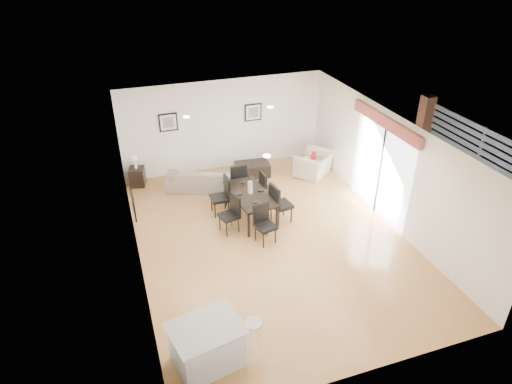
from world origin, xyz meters
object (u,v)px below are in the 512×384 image
object	(u,v)px
dining_chair_wnear	(232,211)
bar_stool	(254,326)
dining_chair_enear	(278,202)
dining_chair_head	(263,221)
dining_chair_efar	(267,187)
coffee_table	(252,169)
sofa	(203,179)
dining_table	(250,196)
armchair	(314,164)
kitchen_island	(207,345)
dining_chair_foot	(238,179)
dining_chair_wfar	(223,194)
side_table	(137,177)

from	to	relation	value
dining_chair_wnear	bar_stool	size ratio (longest dim) A/B	1.45
dining_chair_enear	bar_stool	world-z (taller)	dining_chair_enear
dining_chair_enear	dining_chair_head	distance (m)	0.85
dining_chair_enear	dining_chair_efar	xyz separation A→B (m)	(0.00, 0.85, -0.03)
dining_chair_efar	coffee_table	bearing A→B (deg)	-8.42
dining_chair_enear	bar_stool	bearing A→B (deg)	143.43
sofa	bar_stool	xyz separation A→B (m)	(-0.50, -5.86, 0.26)
dining_table	armchair	bearing A→B (deg)	28.06
armchair	kitchen_island	size ratio (longest dim) A/B	0.81
dining_chair_foot	armchair	bearing A→B (deg)	-166.05
dining_chair_foot	kitchen_island	world-z (taller)	dining_chair_foot
dining_table	dining_chair_head	distance (m)	1.04
bar_stool	dining_chair_head	bearing A→B (deg)	67.32
dining_chair_wnear	kitchen_island	world-z (taller)	dining_chair_wnear
dining_table	bar_stool	bearing A→B (deg)	-111.95
coffee_table	kitchen_island	size ratio (longest dim) A/B	0.76
dining_chair_head	dining_chair_enear	bearing A→B (deg)	30.27
dining_chair_wfar	dining_chair_foot	xyz separation A→B (m)	(0.58, 0.61, -0.00)
dining_chair_foot	coffee_table	bearing A→B (deg)	-123.54
sofa	dining_chair_efar	bearing A→B (deg)	152.91
armchair	dining_chair_efar	distance (m)	2.26
dining_chair_wfar	dining_chair_enear	xyz separation A→B (m)	(1.16, -0.85, 0.01)
kitchen_island	dining_chair_wnear	bearing A→B (deg)	56.27
dining_table	dining_chair_wfar	distance (m)	0.72
dining_chair_wnear	dining_chair_foot	distance (m)	1.54
coffee_table	dining_chair_wnear	bearing A→B (deg)	-113.34
armchair	coffee_table	xyz separation A→B (m)	(-1.74, 0.54, -0.15)
dining_chair_wnear	dining_chair_enear	xyz separation A→B (m)	(1.17, -0.03, 0.05)
sofa	dining_table	distance (m)	2.03
dining_chair_wfar	dining_chair_foot	size ratio (longest dim) A/B	1.00
side_table	dining_chair_wfar	bearing A→B (deg)	-48.96
armchair	dining_chair_head	size ratio (longest dim) A/B	1.11
kitchen_island	sofa	bearing A→B (deg)	65.98
armchair	dining_table	size ratio (longest dim) A/B	0.61
coffee_table	kitchen_island	distance (m)	6.77
dining_chair_wfar	side_table	bearing A→B (deg)	-138.99
dining_chair_enear	dining_chair_wnear	bearing A→B (deg)	78.99
kitchen_island	bar_stool	bearing A→B (deg)	-11.56
dining_chair_wfar	dining_chair_head	distance (m)	1.56
coffee_table	bar_stool	distance (m)	6.49
armchair	kitchen_island	bearing A→B (deg)	11.21
armchair	coffee_table	world-z (taller)	armchair
dining_chair_wfar	bar_stool	size ratio (longest dim) A/B	1.55
bar_stool	sofa	bearing A→B (deg)	85.14
dining_table	dining_chair_wnear	bearing A→B (deg)	-150.45
bar_stool	dining_table	bearing A→B (deg)	72.49
armchair	dining_chair_wfar	bearing A→B (deg)	-18.75
dining_chair_head	dining_chair_wnear	bearing A→B (deg)	116.95
dining_chair_efar	dining_chair_head	distance (m)	1.57
armchair	dining_chair_efar	world-z (taller)	dining_chair_efar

